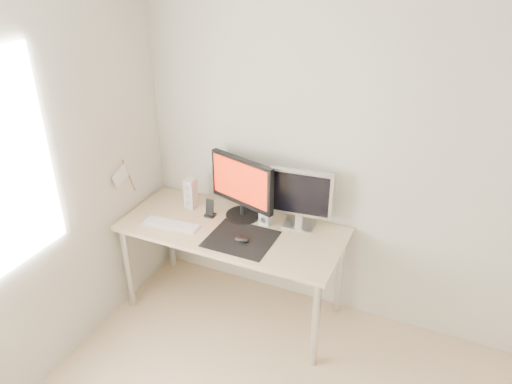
% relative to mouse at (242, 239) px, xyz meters
% --- Properties ---
extents(wall_back, '(3.50, 0.00, 3.50)m').
position_rel_mouse_xyz_m(wall_back, '(0.79, 0.51, 0.50)').
color(wall_back, silver).
rests_on(wall_back, ground).
extents(mousepad, '(0.45, 0.40, 0.00)m').
position_rel_mouse_xyz_m(mousepad, '(-0.02, 0.03, -0.02)').
color(mousepad, black).
rests_on(mousepad, desk).
extents(mouse, '(0.10, 0.06, 0.04)m').
position_rel_mouse_xyz_m(mouse, '(0.00, 0.00, 0.00)').
color(mouse, black).
rests_on(mouse, mousepad).
extents(desk, '(1.60, 0.70, 0.73)m').
position_rel_mouse_xyz_m(desk, '(-0.14, 0.14, -0.10)').
color(desk, '#D1B587').
rests_on(desk, ground).
extents(main_monitor, '(0.54, 0.32, 0.47)m').
position_rel_mouse_xyz_m(main_monitor, '(-0.14, 0.31, 0.23)').
color(main_monitor, black).
rests_on(main_monitor, desk).
extents(second_monitor, '(0.45, 0.18, 0.43)m').
position_rel_mouse_xyz_m(second_monitor, '(0.28, 0.36, 0.22)').
color(second_monitor, '#B3B3B5').
rests_on(second_monitor, desk).
extents(speaker_left, '(0.07, 0.09, 0.23)m').
position_rel_mouse_xyz_m(speaker_left, '(-0.56, 0.28, 0.10)').
color(speaker_left, white).
rests_on(speaker_left, desk).
extents(speaker_right, '(0.07, 0.09, 0.23)m').
position_rel_mouse_xyz_m(speaker_right, '(0.05, 0.29, 0.10)').
color(speaker_right, silver).
rests_on(speaker_right, desk).
extents(keyboard, '(0.43, 0.15, 0.02)m').
position_rel_mouse_xyz_m(keyboard, '(-0.55, -0.01, -0.01)').
color(keyboard, '#BABABD').
rests_on(keyboard, desk).
extents(phone_dock, '(0.08, 0.07, 0.14)m').
position_rel_mouse_xyz_m(phone_dock, '(-0.36, 0.21, 0.02)').
color(phone_dock, black).
rests_on(phone_dock, desk).
extents(pennant, '(0.01, 0.23, 0.29)m').
position_rel_mouse_xyz_m(pennant, '(-0.93, -0.01, 0.30)').
color(pennant, '#A57F54').
rests_on(pennant, wall_left).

